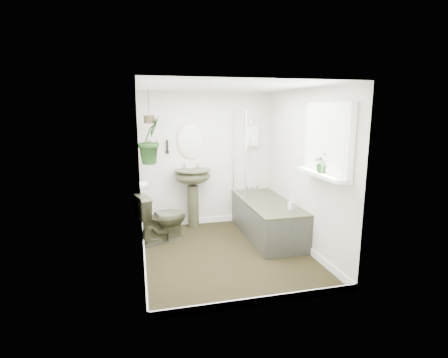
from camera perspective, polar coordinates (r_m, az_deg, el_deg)
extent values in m
cube|color=black|center=(5.09, 0.42, -12.10)|extent=(2.30, 2.80, 0.02)
cube|color=white|center=(4.68, 0.46, 14.94)|extent=(2.30, 2.80, 0.02)
cube|color=silver|center=(6.11, -2.85, 3.22)|extent=(2.30, 0.02, 2.30)
cube|color=silver|center=(3.44, 6.29, -3.42)|extent=(2.30, 0.02, 2.30)
cube|color=silver|center=(4.61, -13.68, 0.16)|extent=(0.02, 2.80, 2.30)
cube|color=silver|center=(5.16, 13.03, 1.39)|extent=(0.02, 2.80, 2.30)
cube|color=white|center=(5.07, 0.42, -11.48)|extent=(2.30, 2.80, 0.10)
cube|color=white|center=(6.20, 4.57, 7.04)|extent=(0.20, 0.10, 0.35)
ellipsoid|color=beige|center=(5.98, -5.43, 6.38)|extent=(0.46, 0.03, 0.62)
cylinder|color=black|center=(5.93, -9.24, 5.27)|extent=(0.04, 0.04, 0.22)
cylinder|color=white|center=(5.34, -12.98, -1.00)|extent=(0.11, 0.11, 0.11)
cube|color=white|center=(4.45, 16.58, 6.13)|extent=(0.08, 1.00, 0.90)
cube|color=white|center=(4.47, 15.50, 0.78)|extent=(0.18, 1.00, 0.04)
cube|color=white|center=(4.43, 16.08, 6.14)|extent=(0.01, 0.86, 0.76)
imported|color=#363724|center=(5.46, -10.10, -6.23)|extent=(0.84, 0.63, 0.77)
imported|color=black|center=(4.45, 15.84, 2.57)|extent=(0.27, 0.25, 0.25)
imported|color=black|center=(5.49, -11.98, 6.28)|extent=(0.50, 0.52, 0.74)
imported|color=#363232|center=(5.17, 10.94, -4.01)|extent=(0.10, 0.10, 0.17)
cylinder|color=#32291C|center=(5.48, -12.12, 9.50)|extent=(0.16, 0.16, 0.12)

